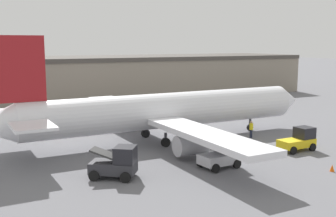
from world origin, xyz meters
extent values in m
plane|color=slate|center=(0.00, 0.00, 0.00)|extent=(400.00, 400.00, 0.00)
cube|color=gray|center=(9.73, 36.04, 3.42)|extent=(69.14, 17.36, 6.84)
cube|color=#47423D|center=(9.73, 36.04, 7.19)|extent=(69.14, 17.71, 0.70)
cylinder|color=white|center=(0.00, 0.00, 3.16)|extent=(29.72, 3.95, 3.55)
cone|color=white|center=(16.26, 0.22, 3.16)|extent=(2.89, 3.52, 3.48)
cube|color=white|center=(-1.61, 9.30, 2.54)|extent=(3.53, 15.14, 0.50)
cube|color=white|center=(-1.36, -9.34, 2.54)|extent=(3.53, 15.14, 0.50)
cylinder|color=#ADADB2|center=(-1.58, 7.04, 1.23)|extent=(2.88, 1.86, 1.82)
cylinder|color=#ADADB2|center=(-1.39, -7.08, 1.23)|extent=(2.88, 1.86, 1.82)
cube|color=maroon|center=(-14.13, -0.19, 7.77)|extent=(3.97, 0.41, 5.67)
cube|color=white|center=(-14.18, 3.71, 3.52)|extent=(3.25, 4.30, 0.24)
cube|color=white|center=(-14.07, -4.10, 3.52)|extent=(3.25, 4.30, 0.24)
cylinder|color=#38383D|center=(10.68, 0.15, 0.69)|extent=(0.28, 0.28, 1.39)
cylinder|color=black|center=(10.68, 0.15, 0.35)|extent=(0.70, 0.36, 0.70)
cylinder|color=#38383D|center=(-1.45, -2.33, 0.69)|extent=(0.28, 0.28, 1.39)
cylinder|color=black|center=(-1.45, -2.33, 0.45)|extent=(0.90, 0.36, 0.90)
cylinder|color=#38383D|center=(-1.52, 2.29, 0.69)|extent=(0.28, 0.28, 1.39)
cylinder|color=black|center=(-1.52, 2.29, 0.45)|extent=(0.90, 0.36, 0.90)
cylinder|color=#1E2338|center=(8.44, -2.89, 0.43)|extent=(0.29, 0.29, 0.86)
cylinder|color=yellow|center=(8.44, -2.89, 1.20)|extent=(0.39, 0.39, 0.68)
sphere|color=tan|center=(8.44, -2.89, 1.66)|extent=(0.25, 0.25, 0.25)
cube|color=yellow|center=(8.74, -9.21, 0.73)|extent=(3.58, 1.76, 0.73)
cube|color=black|center=(9.72, -9.17, 1.63)|extent=(1.60, 1.53, 1.05)
cylinder|color=black|center=(10.00, -9.99, 0.37)|extent=(0.74, 0.30, 0.73)
cylinder|color=black|center=(9.94, -8.34, 0.37)|extent=(0.74, 0.30, 0.73)
cylinder|color=black|center=(7.53, -10.07, 0.37)|extent=(0.74, 0.30, 0.73)
cylinder|color=black|center=(7.48, -8.42, 0.37)|extent=(0.74, 0.30, 0.73)
cube|color=#2D2D33|center=(-9.22, -9.02, 0.82)|extent=(3.80, 3.48, 0.84)
cube|color=black|center=(-8.46, -9.57, 1.84)|extent=(2.18, 2.22, 1.20)
cube|color=#333333|center=(-9.70, -8.66, 1.84)|extent=(2.45, 2.28, 0.80)
cylinder|color=black|center=(-8.81, -10.46, 0.40)|extent=(0.81, 0.70, 0.80)
cylinder|color=black|center=(-7.72, -8.96, 0.40)|extent=(0.81, 0.70, 0.80)
cylinder|color=black|center=(-10.71, -9.07, 0.40)|extent=(0.81, 0.70, 0.80)
cylinder|color=black|center=(-9.62, -7.57, 0.40)|extent=(0.81, 0.70, 0.80)
cube|color=#B2B2B7|center=(-0.74, -10.42, 0.76)|extent=(3.34, 2.14, 0.79)
cube|color=black|center=(0.14, -10.33, 1.72)|extent=(1.56, 1.78, 1.13)
cylinder|color=black|center=(0.46, -11.22, 0.36)|extent=(0.75, 0.35, 0.72)
cylinder|color=black|center=(0.27, -9.40, 0.36)|extent=(0.75, 0.35, 0.72)
cylinder|color=black|center=(-1.76, -11.44, 0.36)|extent=(0.75, 0.35, 0.72)
cylinder|color=black|center=(-1.94, -9.62, 0.36)|extent=(0.75, 0.35, 0.72)
cone|color=#EF590F|center=(6.59, -15.32, 0.28)|extent=(0.36, 0.36, 0.55)
camera|label=1|loc=(-19.39, -37.73, 9.95)|focal=45.00mm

